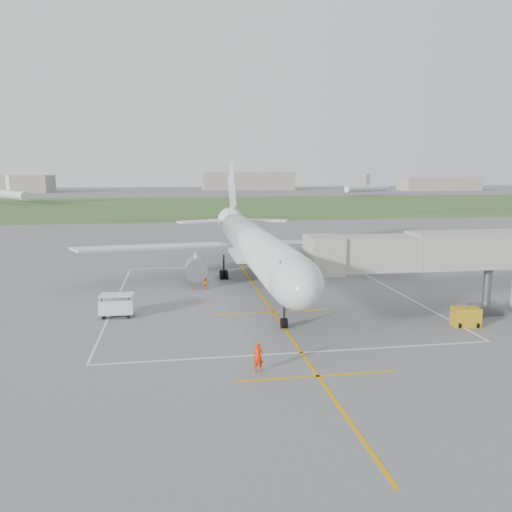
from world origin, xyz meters
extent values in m
plane|color=#5F5F61|center=(0.00, 0.00, 0.00)|extent=(700.00, 700.00, 0.00)
cube|color=#355726|center=(0.00, 130.00, 0.01)|extent=(700.00, 120.00, 0.02)
cube|color=#CE8D0C|center=(0.00, -5.00, 0.01)|extent=(0.25, 60.00, 0.01)
cube|color=#CE8D0C|center=(0.00, -24.00, 0.01)|extent=(10.00, 0.25, 0.01)
cube|color=#CE8D0C|center=(0.00, -10.00, 0.01)|extent=(10.00, 0.25, 0.01)
cube|color=silver|center=(0.00, 12.00, 0.01)|extent=(28.00, 0.20, 0.01)
cube|color=silver|center=(0.00, -20.00, 0.01)|extent=(28.00, 0.20, 0.01)
cube|color=silver|center=(-14.00, -4.00, 0.01)|extent=(0.20, 32.00, 0.01)
cube|color=silver|center=(14.00, -4.00, 0.01)|extent=(0.20, 32.00, 0.01)
cylinder|color=silver|center=(0.00, 0.00, 4.50)|extent=(3.80, 36.00, 3.80)
ellipsoid|color=silver|center=(0.00, -18.00, 4.50)|extent=(3.80, 7.22, 3.80)
cube|color=black|center=(0.00, -18.90, 5.55)|extent=(2.40, 1.60, 0.99)
cone|color=silver|center=(0.00, 20.50, 4.90)|extent=(3.80, 6.00, 3.80)
cube|color=silver|center=(10.50, 6.00, 3.65)|extent=(17.93, 11.24, 1.23)
cube|color=silver|center=(-10.50, 6.00, 3.65)|extent=(17.93, 11.24, 1.23)
cube|color=silver|center=(0.00, 3.00, 2.95)|extent=(4.20, 8.00, 0.50)
cube|color=silver|center=(0.00, 21.20, 9.20)|extent=(0.30, 7.89, 8.65)
cube|color=silver|center=(0.00, 19.00, 6.20)|extent=(0.35, 5.00, 1.20)
cube|color=silver|center=(4.20, 20.20, 5.10)|extent=(7.85, 5.03, 0.20)
cube|color=silver|center=(-4.20, 20.20, 5.10)|extent=(7.85, 5.03, 0.20)
cylinder|color=slate|center=(6.20, 2.50, 1.90)|extent=(2.30, 4.20, 2.30)
cube|color=silver|center=(6.20, 2.20, 2.70)|extent=(0.25, 2.40, 1.20)
cylinder|color=slate|center=(-6.20, 2.50, 1.90)|extent=(2.30, 4.20, 2.30)
cube|color=silver|center=(-6.20, 2.20, 2.70)|extent=(0.25, 2.40, 1.20)
cylinder|color=black|center=(0.00, -14.50, 1.30)|extent=(0.18, 0.18, 2.60)
cylinder|color=black|center=(-0.11, -14.50, 0.40)|extent=(0.28, 0.80, 0.80)
cylinder|color=black|center=(0.11, -14.50, 0.40)|extent=(0.28, 0.80, 0.80)
cylinder|color=black|center=(2.90, 4.50, 1.40)|extent=(0.22, 0.22, 2.80)
cylinder|color=black|center=(2.62, 4.15, 0.48)|extent=(0.32, 0.96, 0.96)
cylinder|color=black|center=(3.18, 4.15, 0.48)|extent=(0.32, 0.96, 0.96)
cylinder|color=black|center=(2.62, 4.85, 0.48)|extent=(0.32, 0.96, 0.96)
cylinder|color=black|center=(3.18, 4.85, 0.48)|extent=(0.32, 0.96, 0.96)
cylinder|color=black|center=(-2.90, 4.50, 1.40)|extent=(0.22, 0.22, 2.80)
cylinder|color=black|center=(-3.18, 4.15, 0.48)|extent=(0.32, 0.96, 0.96)
cylinder|color=black|center=(-2.62, 4.15, 0.48)|extent=(0.32, 0.96, 0.96)
cylinder|color=black|center=(-3.18, 4.85, 0.48)|extent=(0.32, 0.96, 0.96)
cylinder|color=black|center=(-2.62, 4.85, 0.48)|extent=(0.32, 0.96, 0.96)
cube|color=gray|center=(7.74, -13.50, 5.60)|extent=(11.09, 2.90, 2.80)
cube|color=gray|center=(16.46, -13.50, 5.70)|extent=(11.09, 3.10, 3.00)
cube|color=gray|center=(3.40, -13.50, 5.60)|extent=(2.60, 3.40, 3.00)
cylinder|color=#515458|center=(18.00, -13.50, 2.10)|extent=(0.70, 0.70, 4.20)
cube|color=#515458|center=(18.00, -13.50, 0.45)|extent=(2.60, 1.40, 0.90)
cylinder|color=black|center=(17.00, -13.50, 0.35)|extent=(0.70, 0.30, 0.70)
cylinder|color=black|center=(19.00, -13.50, 0.35)|extent=(0.70, 0.30, 0.70)
cube|color=#B48A16|center=(14.39, -16.31, 0.76)|extent=(2.20, 1.61, 1.52)
cylinder|color=black|center=(13.60, -16.75, 0.22)|extent=(0.27, 0.47, 0.45)
cylinder|color=black|center=(15.01, -16.96, 0.22)|extent=(0.27, 0.47, 0.45)
cube|color=silver|center=(-13.30, -9.21, 0.95)|extent=(2.86, 1.79, 1.23)
cube|color=silver|center=(-13.30, -9.21, 1.90)|extent=(2.86, 1.79, 0.09)
cylinder|color=black|center=(-14.44, -9.84, 1.17)|extent=(0.09, 0.09, 1.45)
cylinder|color=black|center=(-12.21, -9.93, 1.17)|extent=(0.09, 0.09, 1.45)
cylinder|color=black|center=(-14.38, -8.50, 1.17)|extent=(0.09, 0.09, 1.45)
cylinder|color=black|center=(-12.15, -8.59, 1.17)|extent=(0.09, 0.09, 1.45)
cylinder|color=black|center=(-14.33, -9.79, 0.22)|extent=(0.22, 0.45, 0.45)
cylinder|color=black|center=(-12.32, -9.87, 0.22)|extent=(0.22, 0.45, 0.45)
cylinder|color=black|center=(-14.27, -8.56, 0.22)|extent=(0.22, 0.45, 0.45)
cylinder|color=black|center=(-12.27, -8.64, 0.22)|extent=(0.22, 0.45, 0.45)
imported|color=red|center=(-3.42, -22.71, 0.90)|extent=(0.68, 0.47, 1.79)
imported|color=orange|center=(-5.30, -0.07, 0.80)|extent=(0.97, 0.99, 1.60)
cube|color=gray|center=(40.00, 280.00, 6.00)|extent=(60.00, 20.00, 12.00)
cube|color=gray|center=(160.00, 250.00, 4.00)|extent=(50.00, 18.00, 8.00)
cylinder|color=silver|center=(-70.01, 150.02, 3.50)|extent=(21.42, 27.75, 3.20)
cube|color=silver|center=(-70.01, 150.02, 8.00)|extent=(2.60, 3.41, 5.50)
cylinder|color=silver|center=(88.60, 192.04, 3.50)|extent=(29.26, 18.88, 3.20)
cube|color=silver|center=(88.60, 192.04, 8.00)|extent=(3.61, 2.27, 5.50)
camera|label=1|loc=(-8.20, -51.40, 12.17)|focal=35.00mm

